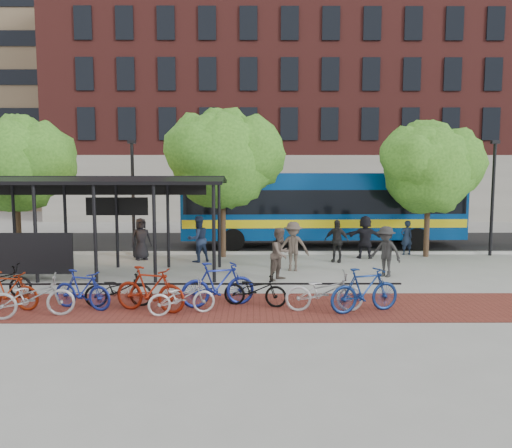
{
  "coord_description": "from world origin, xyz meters",
  "views": [
    {
      "loc": [
        -1.68,
        -18.53,
        3.72
      ],
      "look_at": [
        -1.56,
        1.93,
        1.6
      ],
      "focal_mm": 35.0,
      "sensor_mm": 36.0,
      "label": 1
    }
  ],
  "objects_px": {
    "tree_b": "(225,155)",
    "pedestrian_4": "(337,241)",
    "bike_1": "(8,291)",
    "pedestrian_8": "(280,254)",
    "bike_8": "(255,289)",
    "bike_11": "(365,290)",
    "pedestrian_3": "(293,246)",
    "bike_4": "(119,290)",
    "bus": "(321,205)",
    "tree_c": "(431,165)",
    "pedestrian_5": "(365,237)",
    "pedestrian_9": "(386,252)",
    "pedestrian_7": "(407,238)",
    "lamp_post_right": "(493,194)",
    "bike_2": "(32,297)",
    "pedestrian_2": "(198,239)",
    "bus_shelter": "(74,192)",
    "bike_5": "(150,289)",
    "bike_3": "(82,290)",
    "tree_a": "(18,160)",
    "bike_6": "(182,297)",
    "bike_7": "(218,284)",
    "pedestrian_0": "(141,239)",
    "lamp_post_left": "(133,194)",
    "bike_10": "(324,291)"
  },
  "relations": [
    {
      "from": "bus_shelter",
      "to": "pedestrian_3",
      "type": "relative_size",
      "value": 5.67
    },
    {
      "from": "tree_a",
      "to": "bike_11",
      "type": "distance_m",
      "value": 16.33
    },
    {
      "from": "pedestrian_9",
      "to": "pedestrian_7",
      "type": "bearing_deg",
      "value": 108.55
    },
    {
      "from": "tree_b",
      "to": "bike_11",
      "type": "distance_m",
      "value": 10.57
    },
    {
      "from": "bike_7",
      "to": "pedestrian_0",
      "type": "bearing_deg",
      "value": 9.02
    },
    {
      "from": "bike_3",
      "to": "pedestrian_2",
      "type": "xyz_separation_m",
      "value": [
        2.37,
        7.25,
        0.41
      ]
    },
    {
      "from": "bike_2",
      "to": "bike_11",
      "type": "relative_size",
      "value": 1.04
    },
    {
      "from": "lamp_post_right",
      "to": "bike_2",
      "type": "height_order",
      "value": "lamp_post_right"
    },
    {
      "from": "pedestrian_3",
      "to": "bus",
      "type": "bearing_deg",
      "value": 83.76
    },
    {
      "from": "lamp_post_left",
      "to": "bike_6",
      "type": "bearing_deg",
      "value": -69.69
    },
    {
      "from": "tree_c",
      "to": "pedestrian_7",
      "type": "bearing_deg",
      "value": 150.99
    },
    {
      "from": "bike_6",
      "to": "bike_7",
      "type": "relative_size",
      "value": 0.85
    },
    {
      "from": "bike_11",
      "to": "pedestrian_9",
      "type": "relative_size",
      "value": 1.11
    },
    {
      "from": "bike_1",
      "to": "pedestrian_8",
      "type": "xyz_separation_m",
      "value": [
        7.58,
        3.77,
        0.37
      ]
    },
    {
      "from": "lamp_post_right",
      "to": "bike_5",
      "type": "bearing_deg",
      "value": -145.98
    },
    {
      "from": "pedestrian_3",
      "to": "pedestrian_4",
      "type": "relative_size",
      "value": 1.06
    },
    {
      "from": "bike_2",
      "to": "pedestrian_2",
      "type": "bearing_deg",
      "value": -39.96
    },
    {
      "from": "bike_8",
      "to": "bike_11",
      "type": "height_order",
      "value": "bike_11"
    },
    {
      "from": "lamp_post_right",
      "to": "bike_8",
      "type": "xyz_separation_m",
      "value": [
        -10.62,
        -8.5,
        -2.27
      ]
    },
    {
      "from": "bike_4",
      "to": "pedestrian_4",
      "type": "relative_size",
      "value": 1.05
    },
    {
      "from": "bike_4",
      "to": "pedestrian_4",
      "type": "bearing_deg",
      "value": -51.52
    },
    {
      "from": "bike_11",
      "to": "pedestrian_5",
      "type": "relative_size",
      "value": 1.08
    },
    {
      "from": "bike_11",
      "to": "pedestrian_3",
      "type": "bearing_deg",
      "value": -3.88
    },
    {
      "from": "pedestrian_3",
      "to": "bike_6",
      "type": "bearing_deg",
      "value": -109.39
    },
    {
      "from": "tree_c",
      "to": "pedestrian_5",
      "type": "relative_size",
      "value": 3.18
    },
    {
      "from": "bike_11",
      "to": "pedestrian_5",
      "type": "distance_m",
      "value": 8.63
    },
    {
      "from": "tree_b",
      "to": "pedestrian_7",
      "type": "relative_size",
      "value": 4.15
    },
    {
      "from": "tree_b",
      "to": "pedestrian_4",
      "type": "distance_m",
      "value": 6.06
    },
    {
      "from": "pedestrian_4",
      "to": "pedestrian_7",
      "type": "distance_m",
      "value": 3.93
    },
    {
      "from": "pedestrian_4",
      "to": "bike_8",
      "type": "bearing_deg",
      "value": -92.47
    },
    {
      "from": "bus",
      "to": "bike_1",
      "type": "relative_size",
      "value": 7.67
    },
    {
      "from": "bike_4",
      "to": "bike_5",
      "type": "xyz_separation_m",
      "value": [
        0.98,
        -0.51,
        0.13
      ]
    },
    {
      "from": "lamp_post_right",
      "to": "pedestrian_5",
      "type": "distance_m",
      "value": 6.14
    },
    {
      "from": "bike_8",
      "to": "bike_11",
      "type": "distance_m",
      "value": 2.99
    },
    {
      "from": "bike_6",
      "to": "pedestrian_8",
      "type": "height_order",
      "value": "pedestrian_8"
    },
    {
      "from": "bike_11",
      "to": "pedestrian_2",
      "type": "bearing_deg",
      "value": 16.46
    },
    {
      "from": "bike_4",
      "to": "bike_5",
      "type": "bearing_deg",
      "value": -123.21
    },
    {
      "from": "tree_a",
      "to": "bike_8",
      "type": "relative_size",
      "value": 3.43
    },
    {
      "from": "bike_8",
      "to": "pedestrian_4",
      "type": "distance_m",
      "value": 7.7
    },
    {
      "from": "bike_4",
      "to": "pedestrian_2",
      "type": "bearing_deg",
      "value": -17.12
    },
    {
      "from": "bike_1",
      "to": "pedestrian_3",
      "type": "xyz_separation_m",
      "value": [
        8.15,
        5.4,
        0.4
      ]
    },
    {
      "from": "bike_11",
      "to": "pedestrian_4",
      "type": "xyz_separation_m",
      "value": [
        0.5,
        7.53,
        0.28
      ]
    },
    {
      "from": "bike_5",
      "to": "bike_3",
      "type": "bearing_deg",
      "value": 100.38
    },
    {
      "from": "bike_2",
      "to": "bike_10",
      "type": "bearing_deg",
      "value": -102.95
    },
    {
      "from": "bike_11",
      "to": "bike_8",
      "type": "bearing_deg",
      "value": 59.29
    },
    {
      "from": "tree_b",
      "to": "bike_2",
      "type": "xyz_separation_m",
      "value": [
        -4.45,
        -9.34,
        -3.91
      ]
    },
    {
      "from": "tree_a",
      "to": "bike_11",
      "type": "xyz_separation_m",
      "value": [
        13.2,
        -8.9,
        -3.63
      ]
    },
    {
      "from": "pedestrian_5",
      "to": "pedestrian_9",
      "type": "distance_m",
      "value": 3.82
    },
    {
      "from": "pedestrian_9",
      "to": "tree_b",
      "type": "bearing_deg",
      "value": -172.28
    },
    {
      "from": "tree_b",
      "to": "bike_1",
      "type": "xyz_separation_m",
      "value": [
        -5.41,
        -8.62,
        -3.92
      ]
    }
  ]
}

